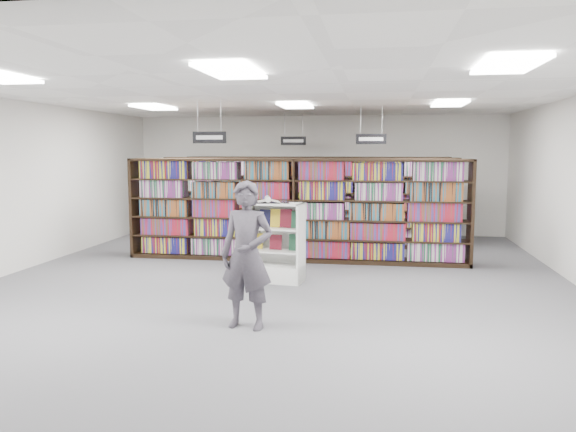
# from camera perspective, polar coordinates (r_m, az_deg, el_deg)

# --- Properties ---
(floor) EXTENTS (12.00, 12.00, 0.00)m
(floor) POSITION_cam_1_polar(r_m,az_deg,el_deg) (9.75, -0.98, -6.77)
(floor) COLOR #535358
(floor) RESTS_ON ground
(ceiling) EXTENTS (10.00, 12.00, 0.10)m
(ceiling) POSITION_cam_1_polar(r_m,az_deg,el_deg) (9.53, -1.02, 12.30)
(ceiling) COLOR white
(ceiling) RESTS_ON wall_back
(wall_back) EXTENTS (10.00, 0.10, 3.20)m
(wall_back) POSITION_cam_1_polar(r_m,az_deg,el_deg) (15.44, 2.94, 4.20)
(wall_back) COLOR silver
(wall_back) RESTS_ON ground
(wall_front) EXTENTS (10.00, 0.10, 3.20)m
(wall_front) POSITION_cam_1_polar(r_m,az_deg,el_deg) (3.79, -17.25, -3.78)
(wall_front) COLOR silver
(wall_front) RESTS_ON ground
(wall_left) EXTENTS (0.10, 12.00, 3.20)m
(wall_left) POSITION_cam_1_polar(r_m,az_deg,el_deg) (11.49, -26.39, 2.66)
(wall_left) COLOR silver
(wall_left) RESTS_ON ground
(bookshelf_row_near) EXTENTS (7.00, 0.60, 2.10)m
(bookshelf_row_near) POSITION_cam_1_polar(r_m,az_deg,el_deg) (11.52, 0.76, 0.62)
(bookshelf_row_near) COLOR black
(bookshelf_row_near) RESTS_ON floor
(bookshelf_row_mid) EXTENTS (7.00, 0.60, 2.10)m
(bookshelf_row_mid) POSITION_cam_1_polar(r_m,az_deg,el_deg) (13.49, 2.00, 1.51)
(bookshelf_row_mid) COLOR black
(bookshelf_row_mid) RESTS_ON floor
(bookshelf_row_far) EXTENTS (7.00, 0.60, 2.10)m
(bookshelf_row_far) POSITION_cam_1_polar(r_m,az_deg,el_deg) (15.17, 2.80, 2.08)
(bookshelf_row_far) COLOR black
(bookshelf_row_far) RESTS_ON floor
(aisle_sign_left) EXTENTS (0.65, 0.02, 0.80)m
(aisle_sign_left) POSITION_cam_1_polar(r_m,az_deg,el_deg) (10.81, -7.99, 8.02)
(aisle_sign_left) COLOR #B2B2B7
(aisle_sign_left) RESTS_ON ceiling
(aisle_sign_right) EXTENTS (0.65, 0.02, 0.80)m
(aisle_sign_right) POSITION_cam_1_polar(r_m,az_deg,el_deg) (12.33, 8.44, 7.84)
(aisle_sign_right) COLOR #B2B2B7
(aisle_sign_right) RESTS_ON ceiling
(aisle_sign_center) EXTENTS (0.65, 0.02, 0.80)m
(aisle_sign_center) POSITION_cam_1_polar(r_m,az_deg,el_deg) (14.50, 0.55, 7.73)
(aisle_sign_center) COLOR #B2B2B7
(aisle_sign_center) RESTS_ON ceiling
(troffer_front_center) EXTENTS (0.60, 1.20, 0.04)m
(troffer_front_center) POSITION_cam_1_polar(r_m,az_deg,el_deg) (6.61, -5.76, 14.41)
(troffer_front_center) COLOR white
(troffer_front_center) RESTS_ON ceiling
(troffer_front_right) EXTENTS (0.60, 1.20, 0.04)m
(troffer_front_right) POSITION_cam_1_polar(r_m,az_deg,el_deg) (6.53, 21.48, 14.09)
(troffer_front_right) COLOR white
(troffer_front_right) RESTS_ON ceiling
(troffer_back_left) EXTENTS (0.60, 1.20, 0.04)m
(troffer_back_left) POSITION_cam_1_polar(r_m,az_deg,el_deg) (12.29, -13.45, 10.67)
(troffer_back_left) COLOR white
(troffer_back_left) RESTS_ON ceiling
(troffer_back_center) EXTENTS (0.60, 1.20, 0.04)m
(troffer_back_center) POSITION_cam_1_polar(r_m,az_deg,el_deg) (11.49, 0.78, 11.14)
(troffer_back_center) COLOR white
(troffer_back_center) RESTS_ON ceiling
(troffer_back_right) EXTENTS (0.60, 1.20, 0.04)m
(troffer_back_right) POSITION_cam_1_polar(r_m,az_deg,el_deg) (11.44, 16.09, 10.90)
(troffer_back_right) COLOR white
(troffer_back_right) RESTS_ON ceiling
(endcap_display) EXTENTS (1.04, 0.62, 1.37)m
(endcap_display) POSITION_cam_1_polar(r_m,az_deg,el_deg) (9.78, -1.28, -3.92)
(endcap_display) COLOR white
(endcap_display) RESTS_ON floor
(open_book) EXTENTS (0.75, 0.54, 0.13)m
(open_book) POSITION_cam_1_polar(r_m,az_deg,el_deg) (9.67, -2.00, 1.55)
(open_book) COLOR black
(open_book) RESTS_ON endcap_display
(shopper) EXTENTS (0.75, 0.55, 1.89)m
(shopper) POSITION_cam_1_polar(r_m,az_deg,el_deg) (7.15, -4.20, -3.99)
(shopper) COLOR #46414A
(shopper) RESTS_ON floor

